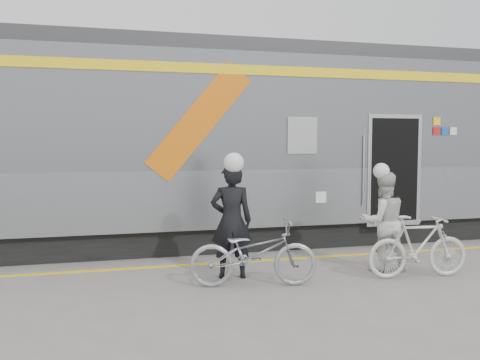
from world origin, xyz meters
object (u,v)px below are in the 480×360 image
object	(u,v)px
bicycle_left	(253,253)
bicycle_right	(418,246)
man	(231,221)
woman	(383,222)

from	to	relation	value
bicycle_left	bicycle_right	world-z (taller)	bicycle_right
man	woman	bearing A→B (deg)	-174.06
bicycle_left	bicycle_right	size ratio (longest dim) A/B	1.14
man	bicycle_left	bearing A→B (deg)	120.52
bicycle_right	man	bearing A→B (deg)	80.56
bicycle_left	bicycle_right	xyz separation A→B (m)	(2.62, -0.20, 0.00)
man	bicycle_right	distance (m)	2.94
bicycle_left	woman	xyz separation A→B (m)	(2.32, 0.35, 0.32)
woman	man	bearing A→B (deg)	0.91
bicycle_left	woman	distance (m)	2.37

